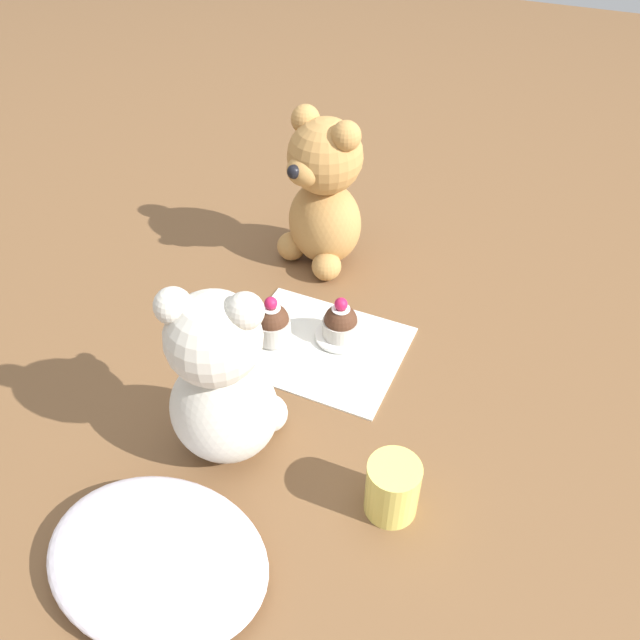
# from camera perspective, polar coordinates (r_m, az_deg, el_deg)

# --- Properties ---
(ground_plane) EXTENTS (4.00, 4.00, 0.00)m
(ground_plane) POSITION_cam_1_polar(r_m,az_deg,el_deg) (0.93, 0.00, -2.58)
(ground_plane) COLOR brown
(knitted_placemat) EXTENTS (0.24, 0.20, 0.01)m
(knitted_placemat) POSITION_cam_1_polar(r_m,az_deg,el_deg) (0.93, 0.00, -2.45)
(knitted_placemat) COLOR silver
(knitted_placemat) RESTS_ON ground_plane
(tulle_cloth) EXTENTS (0.25, 0.19, 0.04)m
(tulle_cloth) POSITION_cam_1_polar(r_m,az_deg,el_deg) (0.73, -14.66, -20.27)
(tulle_cloth) COLOR silver
(tulle_cloth) RESTS_ON ground_plane
(teddy_bear_cream) EXTENTS (0.16, 0.15, 0.25)m
(teddy_bear_cream) POSITION_cam_1_polar(r_m,az_deg,el_deg) (0.73, -8.99, -5.70)
(teddy_bear_cream) COLOR beige
(teddy_bear_cream) RESTS_ON ground_plane
(teddy_bear_tan) EXTENTS (0.16, 0.15, 0.26)m
(teddy_bear_tan) POSITION_cam_1_polar(r_m,az_deg,el_deg) (1.03, 0.31, 11.41)
(teddy_bear_tan) COLOR #B78447
(teddy_bear_tan) RESTS_ON ground_plane
(cupcake_near_cream_bear) EXTENTS (0.05, 0.05, 0.08)m
(cupcake_near_cream_bear) POSITION_cam_1_polar(r_m,az_deg,el_deg) (0.92, -4.40, -0.29)
(cupcake_near_cream_bear) COLOR #B2ADA3
(cupcake_near_cream_bear) RESTS_ON knitted_placemat
(saucer_plate) EXTENTS (0.08, 0.08, 0.01)m
(saucer_plate) POSITION_cam_1_polar(r_m,az_deg,el_deg) (0.94, 1.85, -1.39)
(saucer_plate) COLOR white
(saucer_plate) RESTS_ON knitted_placemat
(cupcake_near_tan_bear) EXTENTS (0.05, 0.05, 0.07)m
(cupcake_near_tan_bear) POSITION_cam_1_polar(r_m,az_deg,el_deg) (0.92, 1.89, -0.23)
(cupcake_near_tan_bear) COLOR #B2ADA3
(cupcake_near_tan_bear) RESTS_ON saucer_plate
(juice_glass) EXTENTS (0.06, 0.06, 0.08)m
(juice_glass) POSITION_cam_1_polar(r_m,az_deg,el_deg) (0.73, 6.64, -15.03)
(juice_glass) COLOR #EADB66
(juice_glass) RESTS_ON ground_plane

